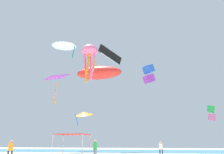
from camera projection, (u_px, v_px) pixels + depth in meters
ocean_strip at (141, 151)px, 44.27m from camera, size 110.00×20.51×0.03m
canopy_tent at (73, 135)px, 23.06m from camera, size 3.16×2.70×2.41m
person_near_tent at (11, 148)px, 20.91m from camera, size 0.42×0.42×1.78m
person_leftmost at (161, 147)px, 26.85m from camera, size 0.45×0.41×1.72m
person_central at (95, 147)px, 24.44m from camera, size 0.44×0.44×1.87m
kite_box_blue at (149, 74)px, 36.36m from camera, size 2.14×2.08×3.22m
kite_delta_white at (64, 44)px, 43.75m from camera, size 4.85×4.89×3.80m
kite_parafoil_black at (110, 55)px, 48.27m from camera, size 4.42×4.72×3.68m
kite_diamond_purple at (56, 79)px, 30.79m from camera, size 3.85×3.83×4.15m
kite_inflatable_red at (99, 73)px, 40.13m from camera, size 8.29×3.10×3.38m
kite_octopus_pink at (90, 52)px, 34.52m from camera, size 3.42×3.42×5.84m
kite_box_green at (211, 113)px, 43.09m from camera, size 1.76×1.61×3.02m
kite_delta_orange at (84, 114)px, 44.25m from camera, size 3.91×3.95×3.10m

